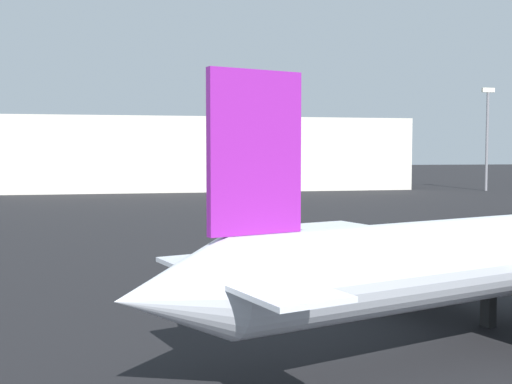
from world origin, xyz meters
name	(u,v)px	position (x,y,z in m)	size (l,w,h in m)	color
light_mast_right	(487,133)	(62.83, 95.47, 10.78)	(2.40, 0.50, 19.05)	slate
terminal_building	(210,154)	(13.05, 110.65, 6.80)	(74.83, 19.54, 13.59)	beige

